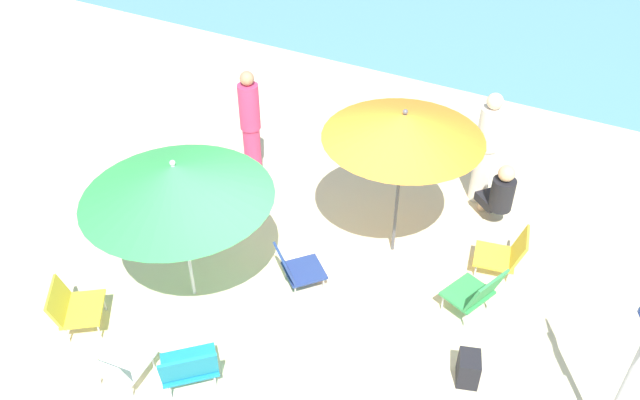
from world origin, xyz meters
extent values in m
plane|color=beige|center=(0.00, 0.00, 0.00)|extent=(40.00, 40.00, 0.00)
cylinder|color=#4C4C51|center=(0.20, 1.19, 0.99)|extent=(0.04, 0.04, 1.98)
cone|color=orange|center=(0.20, 1.19, 1.83)|extent=(1.85, 1.85, 0.30)
sphere|color=#4C4C51|center=(0.20, 1.19, 2.01)|extent=(0.06, 0.06, 0.06)
cylinder|color=silver|center=(-1.55, -0.65, 0.92)|extent=(0.04, 0.04, 1.83)
cone|color=green|center=(-1.55, -0.65, 1.63)|extent=(2.04, 2.04, 0.40)
sphere|color=silver|center=(-1.55, -0.65, 1.86)|extent=(0.06, 0.06, 0.06)
cube|color=gold|center=(1.43, 1.44, 0.20)|extent=(0.57, 0.56, 0.03)
cube|color=gold|center=(1.68, 1.49, 0.41)|extent=(0.25, 0.49, 0.40)
cylinder|color=silver|center=(1.28, 1.21, 0.09)|extent=(0.02, 0.02, 0.19)
cylinder|color=silver|center=(1.20, 1.58, 0.09)|extent=(0.02, 0.02, 0.19)
cylinder|color=silver|center=(1.65, 1.29, 0.09)|extent=(0.02, 0.02, 0.19)
cylinder|color=silver|center=(1.58, 1.66, 0.09)|extent=(0.02, 0.02, 0.19)
cube|color=#33934C|center=(1.34, 0.62, 0.27)|extent=(0.57, 0.63, 0.03)
cube|color=#33934C|center=(1.55, 0.54, 0.48)|extent=(0.34, 0.53, 0.42)
cylinder|color=silver|center=(1.11, 0.49, 0.13)|extent=(0.02, 0.02, 0.25)
cylinder|color=silver|center=(1.26, 0.87, 0.13)|extent=(0.02, 0.02, 0.25)
cylinder|color=silver|center=(1.42, 0.37, 0.13)|extent=(0.02, 0.02, 0.25)
cylinder|color=silver|center=(1.57, 0.75, 0.13)|extent=(0.02, 0.02, 0.25)
cube|color=teal|center=(-0.82, -1.65, 0.23)|extent=(0.70, 0.69, 0.03)
cube|color=teal|center=(-0.66, -1.82, 0.45)|extent=(0.52, 0.51, 0.43)
cylinder|color=silver|center=(-1.10, -1.68, 0.11)|extent=(0.02, 0.02, 0.22)
cylinder|color=silver|center=(-0.77, -1.37, 0.11)|extent=(0.02, 0.02, 0.22)
cylinder|color=silver|center=(-0.86, -1.93, 0.11)|extent=(0.02, 0.02, 0.22)
cylinder|color=silver|center=(-0.54, -1.62, 0.11)|extent=(0.02, 0.02, 0.22)
cube|color=white|center=(-1.42, -1.94, 0.23)|extent=(0.54, 0.53, 0.03)
cube|color=white|center=(-1.39, -2.19, 0.42)|extent=(0.50, 0.20, 0.37)
cylinder|color=silver|center=(-1.64, -1.77, 0.11)|extent=(0.02, 0.02, 0.21)
cylinder|color=silver|center=(-1.25, -1.73, 0.11)|extent=(0.02, 0.02, 0.21)
cylinder|color=silver|center=(-1.60, -2.15, 0.11)|extent=(0.02, 0.02, 0.21)
cylinder|color=silver|center=(-1.21, -2.10, 0.11)|extent=(0.02, 0.02, 0.21)
cube|color=navy|center=(-0.49, 0.12, 0.20)|extent=(0.63, 0.63, 0.03)
cube|color=navy|center=(-0.65, -0.06, 0.38)|extent=(0.43, 0.40, 0.36)
cylinder|color=silver|center=(-0.52, 0.37, 0.09)|extent=(0.02, 0.02, 0.18)
cylinder|color=silver|center=(-0.24, 0.14, 0.09)|extent=(0.02, 0.02, 0.18)
cylinder|color=silver|center=(-0.75, 0.10, 0.09)|extent=(0.02, 0.02, 0.18)
cylinder|color=silver|center=(-0.47, -0.13, 0.09)|extent=(0.02, 0.02, 0.18)
cube|color=gold|center=(-2.29, -1.63, 0.27)|extent=(0.66, 0.68, 0.03)
cube|color=gold|center=(-2.47, -1.76, 0.43)|extent=(0.42, 0.51, 0.32)
cylinder|color=silver|center=(-2.28, -1.36, 0.13)|extent=(0.02, 0.02, 0.25)
cylinder|color=silver|center=(-2.02, -1.70, 0.13)|extent=(0.02, 0.02, 0.25)
cylinder|color=silver|center=(-2.55, -1.56, 0.13)|extent=(0.02, 0.02, 0.25)
cylinder|color=silver|center=(-2.29, -1.90, 0.13)|extent=(0.02, 0.02, 0.25)
cylinder|color=silver|center=(0.82, 2.77, 0.42)|extent=(0.26, 0.26, 0.84)
cylinder|color=silver|center=(0.82, 2.77, 1.14)|extent=(0.31, 0.31, 0.59)
sphere|color=beige|center=(0.82, 2.77, 1.54)|extent=(0.22, 0.22, 0.22)
cube|color=black|center=(1.08, 2.45, 0.27)|extent=(0.47, 0.47, 0.12)
cylinder|color=#DBAD84|center=(0.96, 2.55, 0.13)|extent=(0.12, 0.12, 0.27)
cylinder|color=black|center=(1.22, 2.33, 0.49)|extent=(0.31, 0.31, 0.44)
sphere|color=#DBAD84|center=(1.22, 2.33, 0.82)|extent=(0.22, 0.22, 0.22)
cylinder|color=#DB3866|center=(-2.23, 1.66, 0.43)|extent=(0.24, 0.24, 0.86)
cylinder|color=#DB3866|center=(-2.23, 1.66, 1.19)|extent=(0.29, 0.29, 0.66)
sphere|color=tan|center=(-2.23, 1.66, 1.62)|extent=(0.20, 0.20, 0.20)
cylinder|color=#ADADB2|center=(2.99, -0.36, 0.96)|extent=(0.06, 0.06, 1.92)
cube|color=black|center=(1.66, -0.30, 0.17)|extent=(0.29, 0.33, 0.34)
camera|label=1|loc=(2.26, -4.55, 5.41)|focal=35.31mm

